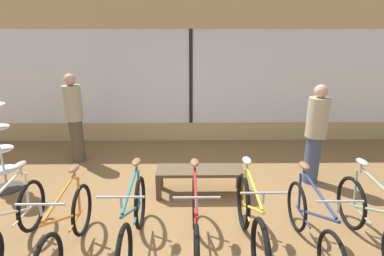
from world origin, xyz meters
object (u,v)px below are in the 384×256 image
at_px(bicycle_right, 312,226).
at_px(display_bench, 200,173).
at_px(bicycle_center_right, 251,221).
at_px(customer_by_window, 315,133).
at_px(bicycle_far_right, 374,223).
at_px(bicycle_left, 67,231).
at_px(bicycle_center, 195,224).
at_px(bicycle_far_left, 10,226).
at_px(bicycle_center_left, 133,223).
at_px(accessory_rack, 1,154).
at_px(customer_near_rack, 74,117).

xyz_separation_m(bicycle_right, display_bench, (-1.25, 1.41, -0.01)).
relative_size(bicycle_center_right, customer_by_window, 1.01).
bearing_deg(bicycle_far_right, customer_by_window, 91.05).
bearing_deg(bicycle_left, display_bench, 42.72).
height_order(bicycle_center, bicycle_far_right, bicycle_far_right).
bearing_deg(bicycle_far_left, bicycle_center_left, 1.02).
height_order(bicycle_left, accessory_rack, accessory_rack).
bearing_deg(bicycle_center_right, customer_near_rack, 137.93).
xyz_separation_m(bicycle_far_left, bicycle_center_right, (2.81, 0.03, 0.02)).
bearing_deg(customer_by_window, bicycle_far_right, -88.95).
xyz_separation_m(bicycle_far_left, bicycle_left, (0.69, -0.09, -0.01)).
bearing_deg(accessory_rack, customer_by_window, 2.18).
xyz_separation_m(bicycle_center, display_bench, (0.11, 1.36, -0.02)).
height_order(bicycle_center_left, display_bench, bicycle_center_left).
height_order(bicycle_far_right, customer_near_rack, customer_near_rack).
bearing_deg(bicycle_center_right, bicycle_right, -5.51).
xyz_separation_m(bicycle_far_left, customer_by_window, (4.22, 1.76, 0.53)).
bearing_deg(bicycle_center_left, bicycle_left, -171.22).
height_order(bicycle_right, accessory_rack, accessory_rack).
height_order(bicycle_center_right, customer_by_window, customer_by_window).
distance_m(bicycle_far_left, bicycle_left, 0.70).
relative_size(bicycle_far_right, accessory_rack, 1.13).
bearing_deg(bicycle_far_right, bicycle_center, 179.25).
xyz_separation_m(display_bench, customer_near_rack, (-2.44, 1.35, 0.58)).
bearing_deg(display_bench, accessory_rack, 176.62).
distance_m(bicycle_center, accessory_rack, 3.51).
height_order(bicycle_center, bicycle_center_right, bicycle_center_right).
xyz_separation_m(accessory_rack, customer_near_rack, (0.81, 1.16, 0.30)).
bearing_deg(bicycle_right, accessory_rack, 160.44).
distance_m(bicycle_center, customer_near_rack, 3.62).
height_order(bicycle_left, bicycle_far_right, bicycle_far_right).
bearing_deg(display_bench, bicycle_center, -94.64).
xyz_separation_m(bicycle_far_left, bicycle_center, (2.16, 0.01, 0.01)).
height_order(bicycle_far_left, bicycle_far_right, bicycle_far_right).
height_order(bicycle_center_left, customer_by_window, customer_by_window).
height_order(bicycle_center_right, bicycle_far_right, bicycle_center_right).
bearing_deg(accessory_rack, bicycle_left, -44.40).
bearing_deg(accessory_rack, bicycle_center_right, -21.97).
bearing_deg(customer_near_rack, bicycle_right, -36.82).
height_order(bicycle_far_left, display_bench, bicycle_far_left).
distance_m(bicycle_center_right, customer_near_rack, 4.05).
relative_size(bicycle_center, bicycle_far_right, 0.99).
bearing_deg(accessory_rack, bicycle_center_left, -32.42).
bearing_deg(bicycle_right, bicycle_center, 177.81).
bearing_deg(display_bench, bicycle_right, -48.45).
bearing_deg(accessory_rack, bicycle_right, -19.56).
relative_size(bicycle_center, bicycle_right, 1.03).
xyz_separation_m(bicycle_center_right, bicycle_right, (0.70, -0.07, -0.02)).
relative_size(bicycle_far_right, customer_by_window, 1.01).
xyz_separation_m(bicycle_far_left, bicycle_right, (3.51, -0.04, -0.01)).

